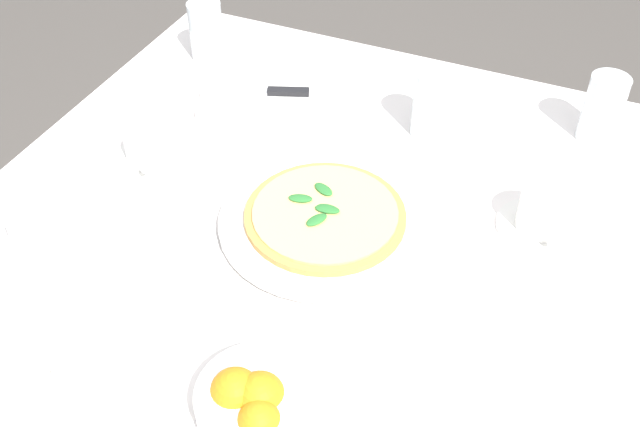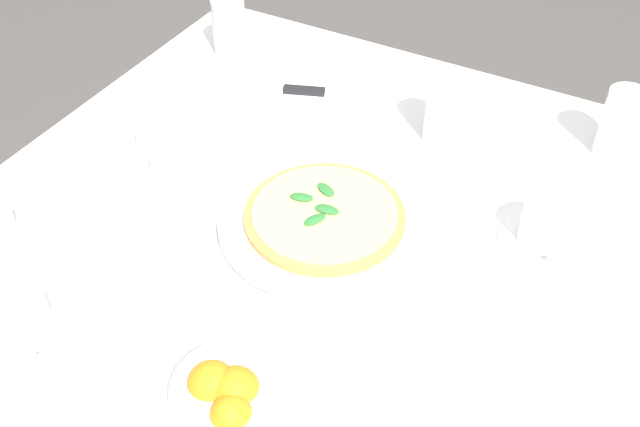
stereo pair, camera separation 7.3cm
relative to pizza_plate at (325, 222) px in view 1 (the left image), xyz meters
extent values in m
cube|color=white|center=(0.02, -0.01, -0.02)|extent=(1.04, 1.04, 0.02)
cube|color=white|center=(0.02, -0.52, -0.17)|extent=(1.04, 0.01, 0.28)
cube|color=white|center=(-0.49, -0.01, -0.17)|extent=(0.01, 1.04, 0.28)
cube|color=white|center=(0.53, -0.01, -0.17)|extent=(0.01, 1.04, 0.28)
cylinder|color=brown|center=(-0.40, -0.43, -0.38)|extent=(0.06, 0.06, 0.70)
cylinder|color=brown|center=(0.45, -0.43, -0.38)|extent=(0.06, 0.06, 0.70)
cylinder|color=white|center=(0.00, 0.00, -0.01)|extent=(0.19, 0.19, 0.01)
cylinder|color=white|center=(0.00, 0.00, 0.00)|extent=(0.32, 0.32, 0.01)
cylinder|color=#C68E47|center=(0.00, 0.00, 0.01)|extent=(0.24, 0.24, 0.01)
cylinder|color=#EFD17A|center=(0.00, 0.00, 0.02)|extent=(0.22, 0.22, 0.00)
ellipsoid|color=#2D7533|center=(0.04, 0.00, 0.02)|extent=(0.04, 0.03, 0.01)
ellipsoid|color=#2D7533|center=(0.00, 0.00, 0.02)|extent=(0.04, 0.02, 0.01)
ellipsoid|color=#2D7533|center=(0.00, 0.00, 0.02)|extent=(0.04, 0.02, 0.01)
ellipsoid|color=#2D7533|center=(0.00, 0.02, 0.02)|extent=(0.03, 0.04, 0.01)
ellipsoid|color=#2D7533|center=(0.02, -0.04, 0.02)|extent=(0.04, 0.03, 0.01)
cylinder|color=white|center=(0.33, -0.03, -0.01)|extent=(0.13, 0.13, 0.01)
cylinder|color=white|center=(0.33, -0.03, 0.02)|extent=(0.08, 0.08, 0.05)
torus|color=white|center=(0.31, 0.01, 0.03)|extent=(0.02, 0.03, 0.03)
cylinder|color=black|center=(0.33, -0.03, 0.05)|extent=(0.07, 0.07, 0.00)
cylinder|color=white|center=(-0.30, -0.12, -0.01)|extent=(0.13, 0.13, 0.01)
cylinder|color=white|center=(-0.30, -0.12, 0.03)|extent=(0.08, 0.08, 0.06)
torus|color=white|center=(-0.32, -0.08, 0.03)|extent=(0.02, 0.03, 0.03)
cylinder|color=black|center=(-0.30, -0.12, 0.05)|extent=(0.07, 0.07, 0.00)
cylinder|color=white|center=(0.24, 0.37, -0.01)|extent=(0.13, 0.13, 0.01)
cylinder|color=white|center=(0.24, 0.37, 0.02)|extent=(0.08, 0.08, 0.05)
torus|color=white|center=(0.20, 0.39, 0.02)|extent=(0.03, 0.02, 0.03)
cylinder|color=black|center=(0.24, 0.37, 0.04)|extent=(0.07, 0.07, 0.00)
cylinder|color=white|center=(-0.07, -0.29, 0.05)|extent=(0.06, 0.06, 0.12)
cylinder|color=silver|center=(-0.07, -0.29, 0.02)|extent=(0.06, 0.06, 0.07)
cylinder|color=white|center=(0.40, -0.36, 0.05)|extent=(0.06, 0.06, 0.12)
cylinder|color=silver|center=(0.40, -0.36, 0.02)|extent=(0.06, 0.06, 0.06)
cylinder|color=white|center=(-0.34, -0.39, 0.05)|extent=(0.06, 0.06, 0.12)
cylinder|color=silver|center=(-0.34, -0.39, 0.03)|extent=(0.06, 0.06, 0.08)
cube|color=silver|center=(0.23, -0.26, 0.00)|extent=(0.25, 0.19, 0.02)
cube|color=silver|center=(0.28, -0.24, 0.01)|extent=(0.12, 0.06, 0.01)
cube|color=black|center=(0.19, -0.28, 0.01)|extent=(0.08, 0.04, 0.01)
cylinder|color=white|center=(-0.06, 0.33, 0.01)|extent=(0.15, 0.15, 0.04)
sphere|color=orange|center=(-0.03, 0.33, 0.02)|extent=(0.06, 0.06, 0.06)
sphere|color=orange|center=(-0.07, 0.36, 0.03)|extent=(0.05, 0.05, 0.05)
sphere|color=orange|center=(-0.06, 0.33, 0.03)|extent=(0.06, 0.06, 0.06)
camera|label=1|loc=(-0.32, 0.76, 0.77)|focal=42.38mm
camera|label=2|loc=(-0.39, 0.72, 0.77)|focal=42.38mm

